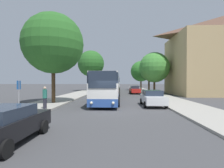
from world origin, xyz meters
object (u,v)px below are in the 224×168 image
at_px(bus_rear, 115,84).
at_px(parked_car_right_near, 153,98).
at_px(bus_front, 107,87).
at_px(parked_car_right_far, 135,90).
at_px(pedestrian_waiting_far, 45,97).
at_px(tree_right_mid, 149,72).
at_px(tree_right_far, 141,71).
at_px(bus_middle, 113,85).
at_px(bus_stop_sign, 19,93).
at_px(tree_right_near, 154,67).
at_px(tree_left_near, 53,44).
at_px(tree_left_far, 91,64).
at_px(parked_car_left_curb, 6,124).

xyz_separation_m(bus_rear, parked_car_right_near, (4.42, -30.22, -1.02)).
relative_size(bus_front, parked_car_right_near, 2.47).
xyz_separation_m(parked_car_right_far, pedestrian_waiting_far, (-9.40, -20.17, 0.28)).
distance_m(tree_right_mid, tree_right_far, 7.14).
relative_size(bus_middle, bus_stop_sign, 5.06).
height_order(tree_right_near, tree_right_far, tree_right_near).
bearing_deg(pedestrian_waiting_far, parked_car_right_far, -100.89).
height_order(parked_car_right_near, tree_left_near, tree_left_near).
xyz_separation_m(bus_middle, pedestrian_waiting_far, (-5.04, -19.29, -0.61)).
relative_size(bus_front, bus_rear, 0.99).
bearing_deg(tree_left_far, parked_car_left_curb, -85.99).
height_order(parked_car_right_near, tree_right_far, tree_right_far).
relative_size(bus_rear, parked_car_left_curb, 2.58).
xyz_separation_m(bus_stop_sign, tree_left_far, (-0.19, 32.84, 5.37)).
relative_size(bus_rear, tree_right_near, 1.41).
height_order(tree_left_far, tree_right_mid, tree_left_far).
bearing_deg(tree_right_mid, bus_middle, -136.77).
distance_m(tree_left_far, tree_right_near, 17.36).
bearing_deg(pedestrian_waiting_far, tree_right_mid, -102.12).
height_order(parked_car_right_near, tree_left_far, tree_left_far).
relative_size(bus_rear, tree_right_far, 1.42).
xyz_separation_m(bus_stop_sign, tree_right_near, (13.95, 22.92, 3.57)).
height_order(parked_car_left_curb, parked_car_right_far, parked_car_right_far).
xyz_separation_m(parked_car_left_curb, tree_right_far, (10.61, 41.88, 4.49)).
relative_size(bus_front, tree_left_near, 1.16).
xyz_separation_m(bus_middle, tree_left_near, (-5.92, -15.01, 4.83)).
height_order(bus_stop_sign, pedestrian_waiting_far, bus_stop_sign).
distance_m(bus_middle, parked_car_right_near, 16.87).
bearing_deg(bus_rear, bus_front, -90.74).
bearing_deg(tree_left_far, bus_rear, 26.76).
bearing_deg(bus_rear, tree_right_mid, -37.26).
bearing_deg(tree_left_near, parked_car_right_near, -6.62).
height_order(tree_left_far, tree_right_near, tree_left_far).
bearing_deg(tree_right_near, tree_right_mid, 89.13).
height_order(parked_car_left_curb, tree_left_far, tree_left_far).
bearing_deg(tree_right_near, parked_car_left_curb, -112.25).
bearing_deg(bus_front, parked_car_right_near, -27.02).
relative_size(parked_car_left_curb, bus_stop_sign, 1.83).
height_order(pedestrian_waiting_far, tree_right_far, tree_right_far).
distance_m(pedestrian_waiting_far, tree_left_far, 30.82).
xyz_separation_m(bus_middle, parked_car_left_curb, (-3.27, -27.02, -0.93)).
height_order(bus_middle, pedestrian_waiting_far, bus_middle).
bearing_deg(tree_left_far, tree_left_near, -89.97).
bearing_deg(tree_left_far, pedestrian_waiting_far, -88.30).
distance_m(bus_rear, pedestrian_waiting_far, 33.69).
xyz_separation_m(bus_front, parked_car_right_far, (4.50, 14.66, -0.97)).
height_order(bus_front, tree_right_mid, tree_right_mid).
bearing_deg(bus_middle, tree_left_far, 118.18).
bearing_deg(parked_car_left_curb, tree_right_mid, 72.54).
bearing_deg(tree_right_near, parked_car_right_far, -177.68).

